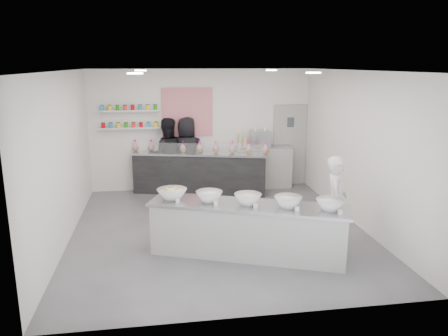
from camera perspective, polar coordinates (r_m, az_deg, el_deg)
The scene contains 26 objects.
floor at distance 8.50m, azimuth -0.73°, elevation -8.07°, with size 6.00×6.00×0.00m, color #515156.
ceiling at distance 7.90m, azimuth -0.80°, elevation 12.60°, with size 6.00×6.00×0.00m, color white.
back_wall at distance 11.00m, azimuth -2.96°, elevation 5.00°, with size 5.50×5.50×0.00m, color white.
left_wall at distance 8.16m, azimuth -20.25°, elevation 1.17°, with size 6.00×6.00×0.00m, color white.
right_wall at distance 8.87m, azimuth 17.12°, elevation 2.35°, with size 6.00×6.00×0.00m, color white.
back_door at distance 11.51m, azimuth 8.56°, elevation 2.98°, with size 0.88×0.04×2.10m, color #9D9D9A.
pattern_panel at distance 10.89m, azimuth -4.82°, elevation 7.27°, with size 1.25×0.03×1.20m, color red.
jar_shelf_lower at distance 10.85m, azimuth -12.18°, elevation 5.13°, with size 1.45×0.22×0.04m, color silver.
jar_shelf_upper at distance 10.80m, azimuth -12.29°, elevation 7.34°, with size 1.45×0.22×0.04m, color silver.
preserve_jars at distance 10.80m, azimuth -12.26°, elevation 6.59°, with size 1.45×0.10×0.56m, color red, non-canonical shape.
downlight_0 at distance 6.83m, azimuth -11.54°, elevation 12.02°, with size 0.24×0.24×0.02m, color white.
downlight_1 at distance 7.27m, azimuth 11.60°, elevation 12.09°, with size 0.24×0.24×0.02m, color white.
downlight_2 at distance 9.43m, azimuth -10.86°, elevation 12.40°, with size 0.24×0.24×0.02m, color white.
downlight_3 at distance 9.75m, azimuth 6.22°, elevation 12.58°, with size 0.24×0.24×0.02m, color white.
prep_counter at distance 7.29m, azimuth 3.09°, elevation -8.08°, with size 3.26×0.74×0.89m, color #A6A7A2.
back_bar at distance 10.75m, azimuth -3.18°, elevation -0.61°, with size 3.27×0.60×1.01m, color black.
sneeze_guard at distance 10.33m, azimuth -3.47°, elevation 2.47°, with size 3.22×0.01×0.28m, color white.
espresso_ledge at distance 11.23m, azimuth 5.10°, elevation 0.17°, with size 1.46×0.46×1.08m, color #A6A7A2.
espresso_machine at distance 11.07m, azimuth 4.73°, elevation 3.84°, with size 0.50×0.34×0.38m, color #93969E.
cup_stacks at distance 10.98m, azimuth 2.38°, elevation 3.65°, with size 0.24×0.24×0.32m, color #CCC08D, non-canonical shape.
prep_bowls at distance 7.11m, azimuth 3.14°, elevation -4.08°, with size 3.04×0.54×0.18m, color white, non-canonical shape.
label_cards at distance 6.71m, azimuth 5.70°, elevation -5.71°, with size 2.66×0.04×0.07m, color white, non-canonical shape.
cookie_bags at distance 10.61m, azimuth -3.23°, elevation 2.79°, with size 3.37×0.17×0.29m, color #C565AB, non-canonical shape.
woman_prep at distance 7.84m, azimuth 14.41°, elevation -4.22°, with size 0.58×0.38×1.59m, color white.
staff_left at distance 10.85m, azimuth -7.43°, elevation 1.68°, with size 0.90×0.70×1.84m, color black.
staff_right at distance 10.87m, azimuth -4.83°, elevation 1.82°, with size 0.91×0.59×1.86m, color black.
Camera 1 is at (-1.10, -7.83, 3.13)m, focal length 35.00 mm.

